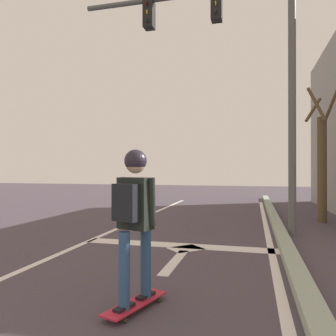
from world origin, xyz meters
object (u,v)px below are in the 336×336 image
object	(u,v)px
skater	(134,207)
roadside_tree	(322,163)
skateboard	(135,304)
traffic_signal_mast	(234,48)

from	to	relation	value
skater	roadside_tree	world-z (taller)	roadside_tree
skateboard	roadside_tree	size ratio (longest dim) A/B	0.24
skater	traffic_signal_mast	distance (m)	5.36
skater	traffic_signal_mast	size ratio (longest dim) A/B	0.26
skateboard	roadside_tree	xyz separation A→B (m)	(2.90, 6.37, 1.52)
traffic_signal_mast	roadside_tree	bearing A→B (deg)	43.28
skater	roadside_tree	distance (m)	7.04
skater	roadside_tree	bearing A→B (deg)	65.49
roadside_tree	skater	bearing A→B (deg)	-114.51
traffic_signal_mast	roadside_tree	distance (m)	3.92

